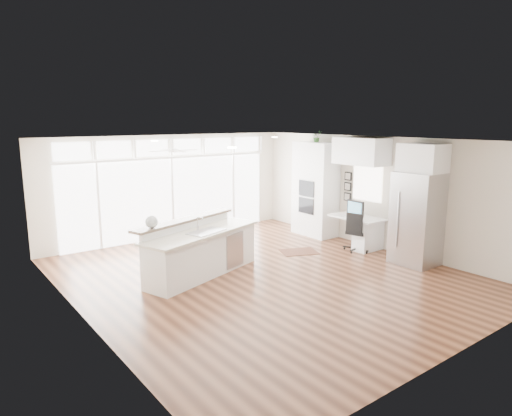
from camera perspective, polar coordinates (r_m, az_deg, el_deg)
floor at (r=9.27m, az=1.00°, el=-8.54°), size 7.00×8.00×0.02m
ceiling at (r=8.74m, az=1.06°, el=8.43°), size 7.00×8.00×0.02m
wall_back at (r=12.25m, az=-10.65°, el=2.67°), size 7.00×0.04×2.70m
wall_front at (r=6.37m, az=24.06°, el=-5.91°), size 7.00×0.04×2.70m
wall_left at (r=7.33m, az=-21.03°, el=-3.53°), size 0.04×8.00×2.70m
wall_right at (r=11.38m, az=15.01°, el=1.84°), size 0.04×8.00×2.70m
glass_wall at (r=12.25m, az=-10.47°, el=1.25°), size 5.80×0.06×2.08m
transom_row at (r=12.10m, az=-10.70°, el=7.47°), size 5.90×0.06×0.40m
desk_window at (r=11.50m, az=13.76°, el=3.00°), size 0.04×0.85×0.85m
ceiling_fan at (r=10.85m, az=-10.36°, el=7.61°), size 1.16×1.16×0.32m
recessed_lights at (r=8.90m, az=0.25°, el=8.35°), size 3.40×3.00×0.02m
oven_cabinet at (r=12.33m, az=7.43°, el=2.34°), size 0.64×1.20×2.50m
desk_nook at (r=11.47m, az=12.45°, el=-2.92°), size 0.72×1.30×0.76m
upper_cabinets at (r=11.20m, az=13.00°, el=6.94°), size 0.64×1.30×0.64m
refrigerator at (r=10.36m, az=19.47°, el=-1.27°), size 0.76×0.90×2.00m
fridge_cabinet at (r=10.23m, az=20.12°, el=5.90°), size 0.64×0.90×0.60m
framed_photos at (r=11.92m, az=11.41°, el=2.65°), size 0.06×0.22×0.80m
kitchen_island at (r=9.24m, az=-6.71°, el=-5.02°), size 2.97×1.86×1.11m
rug at (r=10.91m, az=5.39°, el=-5.46°), size 1.00×0.88×0.01m
office_chair at (r=11.10m, az=12.61°, el=-2.92°), size 0.59×0.56×0.94m
fishbowl at (r=8.69m, az=-12.93°, el=-1.68°), size 0.27×0.27×0.24m
monitor at (r=11.28m, az=12.31°, el=-0.04°), size 0.11×0.52×0.43m
keyboard at (r=11.20m, az=11.70°, el=-1.19°), size 0.13×0.30×0.01m
potted_plant at (r=12.20m, az=7.59°, el=8.68°), size 0.27×0.29×0.22m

